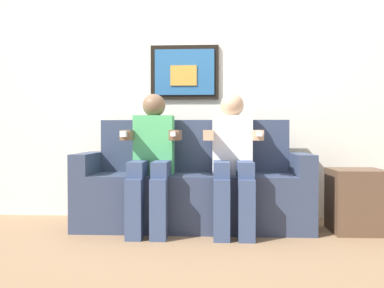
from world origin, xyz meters
TOP-DOWN VIEW (x-y plane):
  - ground_plane at (0.00, 0.00)m, footprint 5.60×5.60m
  - back_wall_assembly at (-0.00, 0.76)m, footprint 4.31×0.10m
  - couch at (0.00, 0.33)m, footprint 1.91×0.58m
  - person_on_left at (-0.32, 0.16)m, footprint 0.46×0.56m
  - person_on_right at (0.32, 0.16)m, footprint 0.46×0.56m
  - side_table_right at (1.30, 0.22)m, footprint 0.40×0.40m

SIDE VIEW (x-z plane):
  - ground_plane at x=0.00m, z-range 0.00..0.00m
  - side_table_right at x=1.30m, z-range 0.00..0.50m
  - couch at x=0.00m, z-range -0.14..0.76m
  - person_on_right at x=0.32m, z-range 0.05..1.16m
  - person_on_left at x=-0.32m, z-range 0.05..1.16m
  - back_wall_assembly at x=0.00m, z-range 0.00..2.60m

